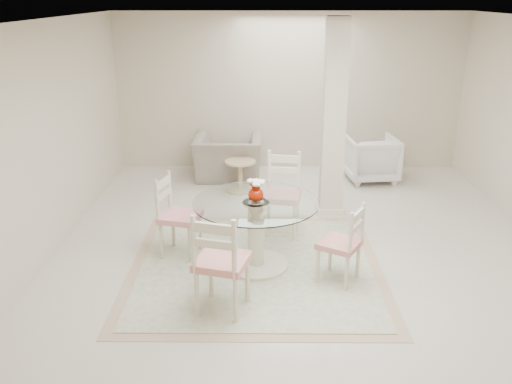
{
  "coord_description": "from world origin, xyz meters",
  "views": [
    {
      "loc": [
        -0.5,
        -5.95,
        2.97
      ],
      "look_at": [
        -0.55,
        -0.19,
        0.85
      ],
      "focal_mm": 38.0,
      "sensor_mm": 36.0,
      "label": 1
    }
  ],
  "objects_px": {
    "dining_table": "(256,235)",
    "recliner_taupe": "(228,157)",
    "column": "(334,120)",
    "armchair_white": "(371,158)",
    "red_vase": "(256,190)",
    "dining_chair_west": "(174,210)",
    "dining_chair_east": "(345,239)",
    "side_table": "(240,177)",
    "dining_chair_north": "(282,188)",
    "dining_chair_south": "(219,256)"
  },
  "relations": [
    {
      "from": "recliner_taupe",
      "to": "side_table",
      "type": "relative_size",
      "value": 2.21
    },
    {
      "from": "dining_chair_east",
      "to": "dining_chair_south",
      "type": "relative_size",
      "value": 0.84
    },
    {
      "from": "column",
      "to": "armchair_white",
      "type": "xyz_separation_m",
      "value": [
        0.86,
        1.45,
        -0.98
      ]
    },
    {
      "from": "dining_table",
      "to": "recliner_taupe",
      "type": "relative_size",
      "value": 1.25
    },
    {
      "from": "dining_chair_east",
      "to": "side_table",
      "type": "xyz_separation_m",
      "value": [
        -1.22,
        2.89,
        -0.29
      ]
    },
    {
      "from": "dining_chair_west",
      "to": "dining_chair_south",
      "type": "bearing_deg",
      "value": -140.28
    },
    {
      "from": "dining_table",
      "to": "dining_chair_north",
      "type": "distance_m",
      "value": 1.05
    },
    {
      "from": "dining_chair_east",
      "to": "dining_chair_north",
      "type": "bearing_deg",
      "value": -124.4
    },
    {
      "from": "dining_chair_north",
      "to": "recliner_taupe",
      "type": "bearing_deg",
      "value": 119.97
    },
    {
      "from": "dining_chair_east",
      "to": "dining_chair_west",
      "type": "distance_m",
      "value": 2.04
    },
    {
      "from": "armchair_white",
      "to": "side_table",
      "type": "distance_m",
      "value": 2.25
    },
    {
      "from": "side_table",
      "to": "dining_chair_south",
      "type": "bearing_deg",
      "value": -91.21
    },
    {
      "from": "red_vase",
      "to": "armchair_white",
      "type": "relative_size",
      "value": 0.32
    },
    {
      "from": "side_table",
      "to": "dining_table",
      "type": "bearing_deg",
      "value": -84.05
    },
    {
      "from": "column",
      "to": "dining_chair_east",
      "type": "relative_size",
      "value": 2.7
    },
    {
      "from": "column",
      "to": "recliner_taupe",
      "type": "xyz_separation_m",
      "value": [
        -1.54,
        1.53,
        -0.99
      ]
    },
    {
      "from": "column",
      "to": "dining_table",
      "type": "relative_size",
      "value": 1.93
    },
    {
      "from": "dining_chair_east",
      "to": "dining_chair_west",
      "type": "xyz_separation_m",
      "value": [
        -1.91,
        0.69,
        0.05
      ]
    },
    {
      "from": "red_vase",
      "to": "recliner_taupe",
      "type": "bearing_deg",
      "value": 98.86
    },
    {
      "from": "dining_table",
      "to": "dining_chair_north",
      "type": "height_order",
      "value": "dining_chair_north"
    },
    {
      "from": "column",
      "to": "dining_chair_west",
      "type": "height_order",
      "value": "column"
    },
    {
      "from": "dining_table",
      "to": "dining_chair_south",
      "type": "xyz_separation_m",
      "value": [
        -0.34,
        -0.97,
        0.22
      ]
    },
    {
      "from": "dining_chair_east",
      "to": "dining_chair_west",
      "type": "bearing_deg",
      "value": -79.24
    },
    {
      "from": "dining_chair_south",
      "to": "armchair_white",
      "type": "height_order",
      "value": "dining_chair_south"
    },
    {
      "from": "dining_table",
      "to": "side_table",
      "type": "relative_size",
      "value": 2.77
    },
    {
      "from": "column",
      "to": "side_table",
      "type": "xyz_separation_m",
      "value": [
        -1.31,
        0.86,
        -1.12
      ]
    },
    {
      "from": "column",
      "to": "dining_chair_east",
      "type": "xyz_separation_m",
      "value": [
        -0.1,
        -2.04,
        -0.82
      ]
    },
    {
      "from": "dining_chair_north",
      "to": "dining_chair_west",
      "type": "xyz_separation_m",
      "value": [
        -1.3,
        -0.63,
        -0.05
      ]
    },
    {
      "from": "dining_table",
      "to": "dining_chair_west",
      "type": "bearing_deg",
      "value": 160.78
    },
    {
      "from": "recliner_taupe",
      "to": "dining_chair_west",
      "type": "bearing_deg",
      "value": 81.63
    },
    {
      "from": "column",
      "to": "side_table",
      "type": "distance_m",
      "value": 1.92
    },
    {
      "from": "dining_chair_west",
      "to": "dining_chair_south",
      "type": "height_order",
      "value": "dining_chair_south"
    },
    {
      "from": "dining_table",
      "to": "red_vase",
      "type": "xyz_separation_m",
      "value": [
        0.0,
        -0.0,
        0.53
      ]
    },
    {
      "from": "dining_table",
      "to": "dining_chair_south",
      "type": "distance_m",
      "value": 1.05
    },
    {
      "from": "dining_table",
      "to": "armchair_white",
      "type": "distance_m",
      "value": 3.67
    },
    {
      "from": "armchair_white",
      "to": "side_table",
      "type": "xyz_separation_m",
      "value": [
        -2.17,
        -0.59,
        -0.14
      ]
    },
    {
      "from": "column",
      "to": "dining_chair_south",
      "type": "xyz_separation_m",
      "value": [
        -1.39,
        -2.66,
        -0.72
      ]
    },
    {
      "from": "dining_chair_north",
      "to": "dining_chair_west",
      "type": "height_order",
      "value": "dining_chair_north"
    },
    {
      "from": "dining_chair_east",
      "to": "dining_chair_south",
      "type": "bearing_deg",
      "value": -33.89
    },
    {
      "from": "dining_table",
      "to": "dining_chair_west",
      "type": "height_order",
      "value": "dining_chair_west"
    },
    {
      "from": "column",
      "to": "dining_chair_west",
      "type": "bearing_deg",
      "value": -146.11
    },
    {
      "from": "column",
      "to": "dining_chair_east",
      "type": "bearing_deg",
      "value": -92.67
    },
    {
      "from": "recliner_taupe",
      "to": "red_vase",
      "type": "bearing_deg",
      "value": 99.7
    },
    {
      "from": "column",
      "to": "dining_chair_west",
      "type": "relative_size",
      "value": 2.47
    },
    {
      "from": "dining_chair_east",
      "to": "armchair_white",
      "type": "xyz_separation_m",
      "value": [
        0.95,
        3.49,
        -0.15
      ]
    },
    {
      "from": "armchair_white",
      "to": "dining_table",
      "type": "bearing_deg",
      "value": 52.57
    },
    {
      "from": "dining_chair_east",
      "to": "side_table",
      "type": "height_order",
      "value": "dining_chair_east"
    },
    {
      "from": "recliner_taupe",
      "to": "armchair_white",
      "type": "height_order",
      "value": "armchair_white"
    },
    {
      "from": "dining_chair_north",
      "to": "armchair_white",
      "type": "bearing_deg",
      "value": 63.68
    },
    {
      "from": "red_vase",
      "to": "dining_chair_east",
      "type": "relative_size",
      "value": 0.26
    }
  ]
}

